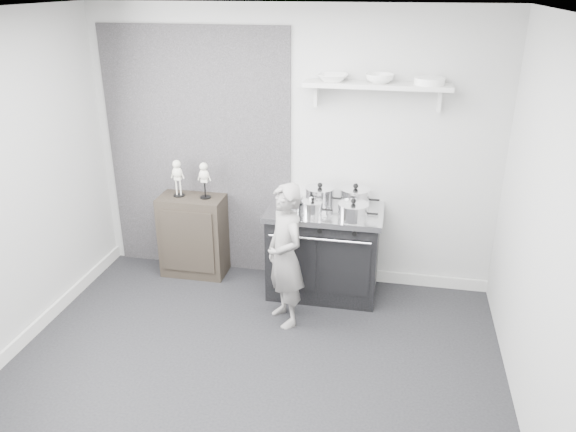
{
  "coord_description": "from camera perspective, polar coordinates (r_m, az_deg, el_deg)",
  "views": [
    {
      "loc": [
        1.01,
        -3.39,
        2.88
      ],
      "look_at": [
        0.14,
        0.95,
        1.01
      ],
      "focal_mm": 35.0,
      "sensor_mm": 36.0,
      "label": 1
    }
  ],
  "objects": [
    {
      "name": "bowl_small",
      "position": [
        5.13,
        9.29,
        13.62
      ],
      "size": [
        0.25,
        0.25,
        0.08
      ],
      "primitive_type": "imported",
      "color": "white",
      "rests_on": "wall_shelf"
    },
    {
      "name": "plate_stack",
      "position": [
        5.13,
        14.16,
        13.15
      ],
      "size": [
        0.26,
        0.26,
        0.06
      ],
      "primitive_type": "cylinder",
      "color": "white",
      "rests_on": "wall_shelf"
    },
    {
      "name": "side_cabinet",
      "position": [
        5.92,
        -9.52,
        -1.92
      ],
      "size": [
        0.66,
        0.38,
        0.86
      ],
      "primitive_type": "cube",
      "color": "black",
      "rests_on": "ground"
    },
    {
      "name": "child",
      "position": [
        4.9,
        -0.29,
        -4.08
      ],
      "size": [
        0.54,
        0.57,
        1.32
      ],
      "primitive_type": "imported",
      "rotation": [
        0.0,
        0.0,
        -0.93
      ],
      "color": "gray",
      "rests_on": "ground"
    },
    {
      "name": "ground",
      "position": [
        4.56,
        -4.26,
        -16.33
      ],
      "size": [
        4.0,
        4.0,
        0.0
      ],
      "primitive_type": "plane",
      "color": "black",
      "rests_on": "ground"
    },
    {
      "name": "wall_shelf",
      "position": [
        5.14,
        9.03,
        12.87
      ],
      "size": [
        1.3,
        0.26,
        0.24
      ],
      "color": "silver",
      "rests_on": "room_shell"
    },
    {
      "name": "pot_front_left",
      "position": [
        5.22,
        0.33,
        1.3
      ],
      "size": [
        0.3,
        0.22,
        0.19
      ],
      "color": "silver",
      "rests_on": "stove"
    },
    {
      "name": "pot_back_right",
      "position": [
        5.35,
        6.84,
        1.86
      ],
      "size": [
        0.38,
        0.29,
        0.24
      ],
      "color": "silver",
      "rests_on": "stove"
    },
    {
      "name": "bowl_large",
      "position": [
        5.16,
        4.58,
        13.84
      ],
      "size": [
        0.27,
        0.27,
        0.07
      ],
      "primitive_type": "imported",
      "color": "white",
      "rests_on": "wall_shelf"
    },
    {
      "name": "pot_front_right",
      "position": [
        5.08,
        6.63,
        0.47
      ],
      "size": [
        0.36,
        0.28,
        0.2
      ],
      "color": "silver",
      "rests_on": "stove"
    },
    {
      "name": "pot_back_left",
      "position": [
        5.36,
        3.25,
        2.01
      ],
      "size": [
        0.36,
        0.28,
        0.23
      ],
      "color": "silver",
      "rests_on": "stove"
    },
    {
      "name": "stove",
      "position": [
        5.48,
        3.65,
        -3.57
      ],
      "size": [
        1.1,
        0.68,
        0.88
      ],
      "color": "black",
      "rests_on": "ground"
    },
    {
      "name": "skeleton_torso",
      "position": [
        5.63,
        -8.51,
        3.86
      ],
      "size": [
        0.12,
        0.08,
        0.42
      ],
      "primitive_type": null,
      "color": "silver",
      "rests_on": "side_cabinet"
    },
    {
      "name": "pot_front_center",
      "position": [
        5.15,
        2.51,
        0.83
      ],
      "size": [
        0.29,
        0.2,
        0.17
      ],
      "color": "silver",
      "rests_on": "stove"
    },
    {
      "name": "room_shell",
      "position": [
        3.91,
        -5.65,
        4.25
      ],
      "size": [
        4.02,
        3.62,
        2.71
      ],
      "color": "#B6B6B4",
      "rests_on": "ground"
    },
    {
      "name": "skeleton_full",
      "position": [
        5.73,
        -11.16,
        4.07
      ],
      "size": [
        0.12,
        0.08,
        0.44
      ],
      "primitive_type": null,
      "color": "silver",
      "rests_on": "side_cabinet"
    }
  ]
}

